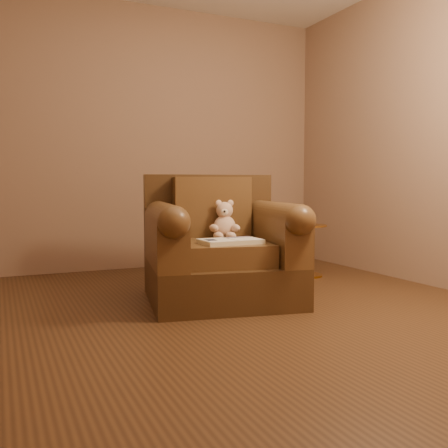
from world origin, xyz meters
name	(u,v)px	position (x,y,z in m)	size (l,w,h in m)	color
floor	(220,311)	(0.00, 0.00, 0.00)	(4.00, 4.00, 0.00)	#4E311A
room	(220,56)	(0.00, 0.00, 1.71)	(4.02, 4.02, 2.71)	#93715A
armchair	(220,251)	(0.14, 0.33, 0.37)	(1.22, 1.18, 0.95)	#432C16
teddy_bear	(225,224)	(0.22, 0.40, 0.57)	(0.22, 0.26, 0.30)	beige
guidebook	(230,241)	(0.11, 0.07, 0.47)	(0.43, 0.26, 0.03)	beige
side_table	(308,249)	(1.29, 0.85, 0.26)	(0.35, 0.35, 0.49)	gold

